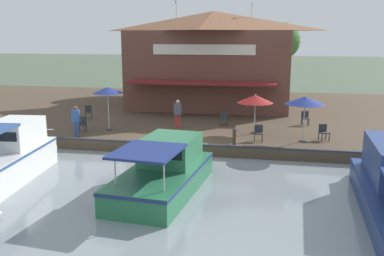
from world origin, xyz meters
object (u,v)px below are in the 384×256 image
(waterfront_restaurant, at_px, (213,58))
(cafe_chair_back_row_seat, at_px, (305,117))
(patio_umbrella_mid_patio_left, at_px, (305,101))
(tree_behind_restaurant, at_px, (280,42))
(tree_downstream_bank, at_px, (152,50))
(cafe_chair_facing_river, at_px, (88,111))
(person_at_quay_edge, at_px, (178,110))
(motorboat_mid_row, at_px, (13,154))
(cafe_chair_under_first_umbrella, at_px, (259,132))
(cafe_chair_beside_entrance, at_px, (224,117))
(patio_umbrella_by_entrance, at_px, (108,90))
(cafe_chair_far_corner_seat, at_px, (82,124))
(motorboat_second_along, at_px, (168,169))
(cafe_chair_mid_patio, at_px, (324,131))
(mooring_post, at_px, (234,137))
(patio_umbrella_near_quay_edge, at_px, (255,99))
(person_near_entrance, at_px, (76,117))

(waterfront_restaurant, xyz_separation_m, cafe_chair_back_row_seat, (7.23, 6.80, -3.21))
(patio_umbrella_mid_patio_left, distance_m, tree_behind_restaurant, 16.97)
(patio_umbrella_mid_patio_left, relative_size, tree_downstream_bank, 0.41)
(cafe_chair_facing_river, xyz_separation_m, person_at_quay_edge, (1.83, 6.53, 0.58))
(motorboat_mid_row, bearing_deg, cafe_chair_under_first_umbrella, 120.17)
(waterfront_restaurant, height_order, motorboat_mid_row, waterfront_restaurant)
(cafe_chair_beside_entrance, bearing_deg, motorboat_mid_row, -39.70)
(patio_umbrella_by_entrance, xyz_separation_m, tree_behind_restaurant, (-15.92, 9.84, 2.48))
(cafe_chair_facing_river, bearing_deg, cafe_chair_beside_entrance, 87.00)
(cafe_chair_beside_entrance, distance_m, person_at_quay_edge, 3.00)
(patio_umbrella_mid_patio_left, xyz_separation_m, cafe_chair_facing_river, (-3.91, -13.69, -1.69))
(motorboat_mid_row, xyz_separation_m, tree_downstream_bank, (-22.60, -0.18, 3.70))
(patio_umbrella_mid_patio_left, height_order, cafe_chair_far_corner_seat, patio_umbrella_mid_patio_left)
(cafe_chair_facing_river, height_order, motorboat_second_along, motorboat_second_along)
(patio_umbrella_by_entrance, height_order, cafe_chair_under_first_umbrella, patio_umbrella_by_entrance)
(cafe_chair_mid_patio, relative_size, tree_behind_restaurant, 0.13)
(patio_umbrella_mid_patio_left, bearing_deg, cafe_chair_facing_river, -105.92)
(tree_downstream_bank, bearing_deg, motorboat_mid_row, 0.46)
(patio_umbrella_by_entrance, bearing_deg, cafe_chair_far_corner_seat, -60.98)
(mooring_post, relative_size, tree_behind_restaurant, 0.13)
(patio_umbrella_mid_patio_left, distance_m, cafe_chair_under_first_umbrella, 2.87)
(patio_umbrella_near_quay_edge, relative_size, patio_umbrella_mid_patio_left, 0.92)
(mooring_post, bearing_deg, cafe_chair_back_row_seat, 147.45)
(cafe_chair_far_corner_seat, relative_size, motorboat_mid_row, 0.13)
(person_near_entrance, xyz_separation_m, motorboat_second_along, (5.35, 6.49, -0.86))
(cafe_chair_far_corner_seat, distance_m, motorboat_second_along, 9.35)
(person_near_entrance, bearing_deg, cafe_chair_far_corner_seat, -169.47)
(patio_umbrella_by_entrance, distance_m, motorboat_mid_row, 7.51)
(cafe_chair_facing_river, xyz_separation_m, mooring_post, (5.51, 10.25, -0.03))
(patio_umbrella_mid_patio_left, relative_size, person_near_entrance, 1.44)
(cafe_chair_far_corner_seat, height_order, cafe_chair_facing_river, same)
(cafe_chair_mid_patio, height_order, tree_downstream_bank, tree_downstream_bank)
(patio_umbrella_near_quay_edge, bearing_deg, cafe_chair_facing_river, -102.40)
(patio_umbrella_by_entrance, height_order, cafe_chair_facing_river, patio_umbrella_by_entrance)
(cafe_chair_back_row_seat, distance_m, mooring_post, 7.10)
(cafe_chair_facing_river, bearing_deg, patio_umbrella_mid_patio_left, 74.08)
(patio_umbrella_by_entrance, relative_size, cafe_chair_facing_river, 3.01)
(cafe_chair_back_row_seat, relative_size, cafe_chair_beside_entrance, 1.00)
(cafe_chair_under_first_umbrella, bearing_deg, mooring_post, -40.94)
(cafe_chair_facing_river, distance_m, motorboat_second_along, 13.12)
(waterfront_restaurant, xyz_separation_m, person_at_quay_edge, (9.53, -0.74, -2.63))
(cafe_chair_facing_river, bearing_deg, motorboat_second_along, 37.84)
(waterfront_restaurant, height_order, cafe_chair_back_row_seat, waterfront_restaurant)
(cafe_chair_beside_entrance, bearing_deg, cafe_chair_mid_patio, 62.68)
(patio_umbrella_by_entrance, height_order, cafe_chair_far_corner_seat, patio_umbrella_by_entrance)
(patio_umbrella_by_entrance, height_order, cafe_chair_back_row_seat, patio_umbrella_by_entrance)
(patio_umbrella_by_entrance, xyz_separation_m, motorboat_mid_row, (7.07, -1.60, -1.95))
(motorboat_second_along, relative_size, tree_behind_restaurant, 1.09)
(cafe_chair_beside_entrance, height_order, motorboat_second_along, motorboat_second_along)
(cafe_chair_far_corner_seat, relative_size, person_at_quay_edge, 0.50)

